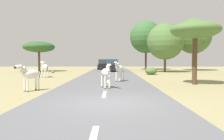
{
  "coord_description": "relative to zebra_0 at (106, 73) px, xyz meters",
  "views": [
    {
      "loc": [
        0.05,
        -8.35,
        1.72
      ],
      "look_at": [
        -0.06,
        11.97,
        0.74
      ],
      "focal_mm": 34.64,
      "sensor_mm": 36.0,
      "label": 1
    }
  ],
  "objects": [
    {
      "name": "car_1",
      "position": [
        -1.34,
        25.11,
        -0.09
      ],
      "size": [
        2.26,
        4.46,
        1.74
      ],
      "rotation": [
        0.0,
        0.0,
        3.21
      ],
      "color": "black",
      "rests_on": "road"
    },
    {
      "name": "zebra_1",
      "position": [
        0.91,
        3.86,
        0.05
      ],
      "size": [
        1.04,
        1.55,
        1.59
      ],
      "rotation": [
        0.0,
        0.0,
        2.64
      ],
      "color": "silver",
      "rests_on": "road"
    },
    {
      "name": "rock_0",
      "position": [
        -7.37,
        15.06,
        -0.78
      ],
      "size": [
        0.39,
        0.4,
        0.31
      ],
      "primitive_type": "ellipsoid",
      "color": "gray",
      "rests_on": "ground_plane"
    },
    {
      "name": "zebra_2",
      "position": [
        -4.12,
        -0.92,
        -0.04
      ],
      "size": [
        1.13,
        1.4,
        1.52
      ],
      "rotation": [
        0.0,
        0.0,
        2.51
      ],
      "color": "silver",
      "rests_on": "ground_plane"
    },
    {
      "name": "zebra_0",
      "position": [
        0.0,
        0.0,
        0.0
      ],
      "size": [
        0.78,
        1.52,
        1.49
      ],
      "rotation": [
        0.0,
        0.0,
        3.48
      ],
      "color": "silver",
      "rests_on": "road"
    },
    {
      "name": "tree_1",
      "position": [
        -10.32,
        18.58,
        2.6
      ],
      "size": [
        4.49,
        4.49,
        4.34
      ],
      "color": "brown",
      "rests_on": "ground_plane"
    },
    {
      "name": "tree_5",
      "position": [
        6.07,
        2.34,
        2.77
      ],
      "size": [
        3.36,
        3.36,
        4.35
      ],
      "color": "#4C3823",
      "rests_on": "ground_plane"
    },
    {
      "name": "road",
      "position": [
        -0.01,
        -4.31,
        -0.92
      ],
      "size": [
        6.0,
        64.0,
        0.05
      ],
      "primitive_type": "cube",
      "color": "slate",
      "rests_on": "ground_plane"
    },
    {
      "name": "zebra_3",
      "position": [
        -6.27,
        8.32,
        0.05
      ],
      "size": [
        1.31,
        1.48,
        1.66
      ],
      "rotation": [
        0.0,
        0.0,
        0.7
      ],
      "color": "silver",
      "rests_on": "ground_plane"
    },
    {
      "name": "tree_3",
      "position": [
        13.03,
        21.5,
        4.45
      ],
      "size": [
        5.49,
        5.49,
        8.14
      ],
      "color": "brown",
      "rests_on": "ground_plane"
    },
    {
      "name": "bush_1",
      "position": [
        4.79,
        12.16,
        -0.52
      ],
      "size": [
        1.4,
        1.26,
        0.84
      ],
      "primitive_type": "ellipsoid",
      "color": "#4C7038",
      "rests_on": "ground_plane"
    },
    {
      "name": "car_0",
      "position": [
        0.3,
        18.68,
        -0.09
      ],
      "size": [
        2.14,
        4.4,
        1.74
      ],
      "rotation": [
        0.0,
        0.0,
        3.1
      ],
      "color": "black",
      "rests_on": "road"
    },
    {
      "name": "tree_7",
      "position": [
        7.58,
        17.22,
        3.27
      ],
      "size": [
        5.01,
        5.01,
        6.73
      ],
      "color": "#4C3823",
      "rests_on": "ground_plane"
    },
    {
      "name": "lane_markings",
      "position": [
        -0.01,
        -5.31,
        -0.89
      ],
      "size": [
        0.16,
        56.0,
        0.01
      ],
      "color": "silver",
      "rests_on": "road"
    },
    {
      "name": "tree_6",
      "position": [
        6.01,
        24.4,
        4.63
      ],
      "size": [
        5.5,
        5.5,
        8.33
      ],
      "color": "#4C3823",
      "rests_on": "ground_plane"
    },
    {
      "name": "ground_plane",
      "position": [
        0.37,
        -4.31,
        -0.94
      ],
      "size": [
        90.0,
        90.0,
        0.0
      ],
      "primitive_type": "plane",
      "color": "#998E60"
    }
  ]
}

